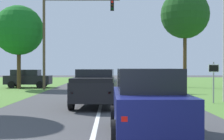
# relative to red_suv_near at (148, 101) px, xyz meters

# --- Properties ---
(ground_plane) EXTENTS (120.00, 120.00, 0.00)m
(ground_plane) POSITION_rel_red_suv_near_xyz_m (-1.59, 9.29, -1.03)
(ground_plane) COLOR #424244
(red_suv_near) EXTENTS (2.17, 4.76, 1.97)m
(red_suv_near) POSITION_rel_red_suv_near_xyz_m (0.00, 0.00, 0.00)
(red_suv_near) COLOR navy
(red_suv_near) RESTS_ON ground_plane
(pickup_truck_lead) EXTENTS (2.47, 5.68, 1.91)m
(pickup_truck_lead) POSITION_rel_red_suv_near_xyz_m (-1.83, 7.30, -0.04)
(pickup_truck_lead) COLOR black
(pickup_truck_lead) RESTS_ON ground_plane
(traffic_light) EXTENTS (6.90, 0.40, 8.66)m
(traffic_light) POSITION_rel_red_suv_near_xyz_m (-5.38, 19.77, 4.58)
(traffic_light) COLOR brown
(traffic_light) RESTS_ON ground_plane
(keep_moving_sign) EXTENTS (0.60, 0.09, 2.30)m
(keep_moving_sign) POSITION_rel_red_suv_near_xyz_m (4.66, 8.57, 0.45)
(keep_moving_sign) COLOR gray
(keep_moving_sign) RESTS_ON ground_plane
(oak_tree_right) EXTENTS (4.83, 4.83, 9.69)m
(oak_tree_right) POSITION_rel_red_suv_near_xyz_m (6.36, 23.03, 6.21)
(oak_tree_right) COLOR #4C351E
(oak_tree_right) RESTS_ON ground_plane
(crossing_suv_far) EXTENTS (4.41, 2.19, 1.76)m
(crossing_suv_far) POSITION_rel_red_suv_near_xyz_m (-9.16, 22.53, -0.10)
(crossing_suv_far) COLOR black
(crossing_suv_far) RESTS_ON ground_plane
(extra_tree_1) EXTENTS (4.59, 4.59, 7.72)m
(extra_tree_1) POSITION_rel_red_suv_near_xyz_m (-9.55, 20.83, 4.38)
(extra_tree_1) COLOR #4C351E
(extra_tree_1) RESTS_ON ground_plane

